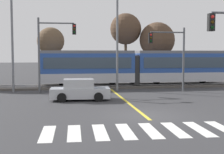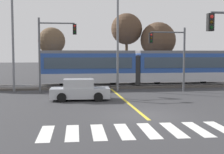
# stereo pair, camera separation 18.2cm
# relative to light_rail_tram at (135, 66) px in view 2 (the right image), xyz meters

# --- Properties ---
(ground_plane) EXTENTS (200.00, 200.00, 0.00)m
(ground_plane) POSITION_rel_light_rail_tram_xyz_m (-2.71, -14.44, -2.05)
(ground_plane) COLOR #333335
(track_bed) EXTENTS (120.00, 4.00, 0.18)m
(track_bed) POSITION_rel_light_rail_tram_xyz_m (-2.71, 0.01, -1.96)
(track_bed) COLOR #4C4742
(track_bed) RESTS_ON ground
(rail_near) EXTENTS (120.00, 0.08, 0.10)m
(rail_near) POSITION_rel_light_rail_tram_xyz_m (-2.71, -0.71, -1.82)
(rail_near) COLOR #939399
(rail_near) RESTS_ON track_bed
(rail_far) EXTENTS (120.00, 0.08, 0.10)m
(rail_far) POSITION_rel_light_rail_tram_xyz_m (-2.71, 0.73, -1.82)
(rail_far) COLOR #939399
(rail_far) RESTS_ON track_bed
(light_rail_tram) EXTENTS (18.50, 2.64, 3.43)m
(light_rail_tram) POSITION_rel_light_rail_tram_xyz_m (0.00, 0.00, 0.00)
(light_rail_tram) COLOR #B7BAC1
(light_rail_tram) RESTS_ON track_bed
(crosswalk_stripe_0) EXTENTS (0.64, 2.81, 0.01)m
(crosswalk_stripe_0) POSITION_rel_light_rail_tram_xyz_m (-7.66, -17.53, -2.04)
(crosswalk_stripe_0) COLOR silver
(crosswalk_stripe_0) RESTS_ON ground
(crosswalk_stripe_1) EXTENTS (0.64, 2.81, 0.01)m
(crosswalk_stripe_1) POSITION_rel_light_rail_tram_xyz_m (-6.56, -17.57, -2.04)
(crosswalk_stripe_1) COLOR silver
(crosswalk_stripe_1) RESTS_ON ground
(crosswalk_stripe_2) EXTENTS (0.64, 2.81, 0.01)m
(crosswalk_stripe_2) POSITION_rel_light_rail_tram_xyz_m (-5.46, -17.60, -2.04)
(crosswalk_stripe_2) COLOR silver
(crosswalk_stripe_2) RESTS_ON ground
(crosswalk_stripe_3) EXTENTS (0.64, 2.81, 0.01)m
(crosswalk_stripe_3) POSITION_rel_light_rail_tram_xyz_m (-4.36, -17.63, -2.04)
(crosswalk_stripe_3) COLOR silver
(crosswalk_stripe_3) RESTS_ON ground
(crosswalk_stripe_4) EXTENTS (0.64, 2.81, 0.01)m
(crosswalk_stripe_4) POSITION_rel_light_rail_tram_xyz_m (-3.26, -17.66, -2.04)
(crosswalk_stripe_4) COLOR silver
(crosswalk_stripe_4) RESTS_ON ground
(crosswalk_stripe_5) EXTENTS (0.64, 2.81, 0.01)m
(crosswalk_stripe_5) POSITION_rel_light_rail_tram_xyz_m (-2.16, -17.69, -2.04)
(crosswalk_stripe_5) COLOR silver
(crosswalk_stripe_5) RESTS_ON ground
(crosswalk_stripe_6) EXTENTS (0.64, 2.81, 0.01)m
(crosswalk_stripe_6) POSITION_rel_light_rail_tram_xyz_m (-1.06, -17.72, -2.04)
(crosswalk_stripe_6) COLOR silver
(crosswalk_stripe_6) RESTS_ON ground
(crosswalk_stripe_7) EXTENTS (0.64, 2.81, 0.01)m
(crosswalk_stripe_7) POSITION_rel_light_rail_tram_xyz_m (0.04, -17.75, -2.04)
(crosswalk_stripe_7) COLOR silver
(crosswalk_stripe_7) RESTS_ON ground
(lane_centre_line) EXTENTS (0.20, 13.68, 0.01)m
(lane_centre_line) POSITION_rel_light_rail_tram_xyz_m (-2.71, -8.83, -2.05)
(lane_centre_line) COLOR gold
(lane_centre_line) RESTS_ON ground
(sedan_crossing) EXTENTS (4.27, 2.05, 1.52)m
(sedan_crossing) POSITION_rel_light_rail_tram_xyz_m (-5.88, -8.35, -1.35)
(sedan_crossing) COLOR #B7BABF
(sedan_crossing) RESTS_ON ground
(traffic_light_far_right) EXTENTS (3.25, 0.38, 5.57)m
(traffic_light_far_right) POSITION_rel_light_rail_tram_xyz_m (2.23, -4.57, 1.62)
(traffic_light_far_right) COLOR #515459
(traffic_light_far_right) RESTS_ON ground
(traffic_light_far_left) EXTENTS (3.25, 0.38, 6.35)m
(traffic_light_far_left) POSITION_rel_light_rail_tram_xyz_m (-8.06, -3.41, 2.10)
(traffic_light_far_left) COLOR #515459
(traffic_light_far_left) RESTS_ON ground
(street_lamp_west) EXTENTS (2.42, 0.28, 8.65)m
(street_lamp_west) POSITION_rel_light_rail_tram_xyz_m (-11.14, -2.71, 2.88)
(street_lamp_west) COLOR slate
(street_lamp_west) RESTS_ON ground
(street_lamp_centre) EXTENTS (2.02, 0.28, 9.58)m
(street_lamp_centre) POSITION_rel_light_rail_tram_xyz_m (-2.09, -2.87, 3.31)
(street_lamp_centre) COLOR slate
(street_lamp_centre) RESTS_ON ground
(bare_tree_west) EXTENTS (2.99, 2.99, 6.19)m
(bare_tree_west) POSITION_rel_light_rail_tram_xyz_m (-8.44, 4.53, 2.61)
(bare_tree_west) COLOR brown
(bare_tree_west) RESTS_ON ground
(bare_tree_east) EXTENTS (3.60, 3.60, 7.96)m
(bare_tree_east) POSITION_rel_light_rail_tram_xyz_m (0.08, 5.12, 4.07)
(bare_tree_east) COLOR brown
(bare_tree_east) RESTS_ON ground
(bare_tree_far_east) EXTENTS (4.03, 4.03, 6.89)m
(bare_tree_far_east) POSITION_rel_light_rail_tram_xyz_m (3.56, 4.12, 2.80)
(bare_tree_far_east) COLOR brown
(bare_tree_far_east) RESTS_ON ground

